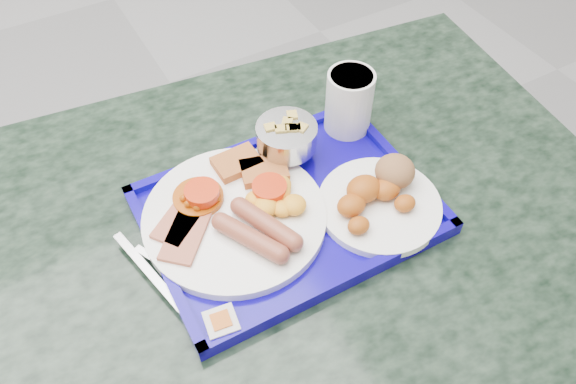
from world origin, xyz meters
The scene contains 10 objects.
floor centered at (0.00, 0.00, 0.00)m, with size 6.00×6.00×0.00m, color gray.
table centered at (0.43, -0.57, 0.52)m, with size 1.19×0.87×0.70m.
tray centered at (0.48, -0.57, 0.70)m, with size 0.41×0.30×0.02m.
main_plate centered at (0.41, -0.54, 0.72)m, with size 0.26×0.26×0.04m.
bread_plate centered at (0.60, -0.62, 0.73)m, with size 0.18×0.18×0.06m.
fruit_bowl centered at (0.53, -0.47, 0.75)m, with size 0.09×0.09×0.07m.
juice_cup centered at (0.65, -0.46, 0.77)m, with size 0.08×0.08×0.11m.
spoon centered at (0.32, -0.53, 0.71)m, with size 0.09×0.16×0.01m.
knife centered at (0.26, -0.57, 0.71)m, with size 0.01×0.17×0.00m, color #A9A9AB.
jam_packet centered at (0.32, -0.69, 0.72)m, with size 0.04×0.04×0.02m.
Camera 1 is at (0.23, -1.01, 1.36)m, focal length 35.00 mm.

